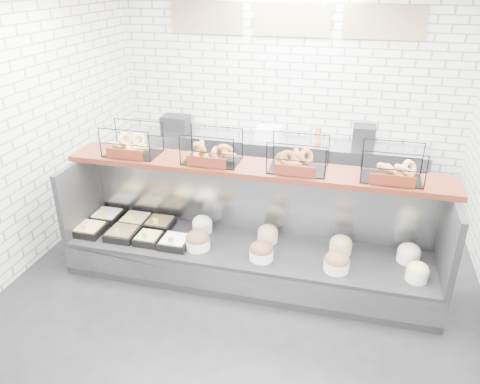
# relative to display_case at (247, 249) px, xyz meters

# --- Properties ---
(ground) EXTENTS (5.50, 5.50, 0.00)m
(ground) POSITION_rel_display_case_xyz_m (0.02, -0.34, -0.33)
(ground) COLOR black
(ground) RESTS_ON ground
(room_shell) EXTENTS (5.02, 5.51, 3.01)m
(room_shell) POSITION_rel_display_case_xyz_m (0.02, 0.26, 1.73)
(room_shell) COLOR white
(room_shell) RESTS_ON ground
(display_case) EXTENTS (4.00, 0.90, 1.20)m
(display_case) POSITION_rel_display_case_xyz_m (0.00, 0.00, 0.00)
(display_case) COLOR black
(display_case) RESTS_ON ground
(bagel_shelf) EXTENTS (4.10, 0.50, 0.40)m
(bagel_shelf) POSITION_rel_display_case_xyz_m (0.02, 0.18, 1.04)
(bagel_shelf) COLOR #3E170D
(bagel_shelf) RESTS_ON display_case
(prep_counter) EXTENTS (4.00, 0.60, 1.20)m
(prep_counter) POSITION_rel_display_case_xyz_m (0.01, 2.09, 0.14)
(prep_counter) COLOR #93969B
(prep_counter) RESTS_ON ground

